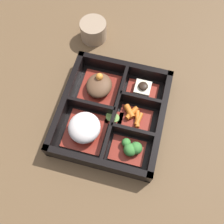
{
  "coord_description": "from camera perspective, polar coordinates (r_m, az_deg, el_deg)",
  "views": [
    {
      "loc": [
        -0.25,
        -0.07,
        0.59
      ],
      "look_at": [
        0.0,
        0.0,
        0.03
      ],
      "focal_mm": 42.0,
      "sensor_mm": 36.0,
      "label": 1
    }
  ],
  "objects": [
    {
      "name": "bowl_pickles",
      "position": [
        0.63,
        0.39,
        -1.26
      ],
      "size": [
        0.04,
        0.04,
        0.01
      ],
      "color": "maroon",
      "rests_on": "bento_base"
    },
    {
      "name": "bowl_carrots",
      "position": [
        0.63,
        4.9,
        -1.04
      ],
      "size": [
        0.06,
        0.08,
        0.02
      ],
      "color": "maroon",
      "rests_on": "bento_base"
    },
    {
      "name": "bento_rim",
      "position": [
        0.62,
        0.3,
        -0.08
      ],
      "size": [
        0.27,
        0.24,
        0.05
      ],
      "color": "black",
      "rests_on": "ground_plane"
    },
    {
      "name": "bento_base",
      "position": [
        0.64,
        0.0,
        -0.74
      ],
      "size": [
        0.27,
        0.24,
        0.01
      ],
      "color": "black",
      "rests_on": "ground_plane"
    },
    {
      "name": "bowl_greens",
      "position": [
        0.59,
        4.06,
        -8.0
      ],
      "size": [
        0.06,
        0.08,
        0.03
      ],
      "color": "maroon",
      "rests_on": "bento_base"
    },
    {
      "name": "tea_cup",
      "position": [
        0.76,
        -4.06,
        17.37
      ],
      "size": [
        0.07,
        0.07,
        0.05
      ],
      "color": "gray",
      "rests_on": "ground_plane"
    },
    {
      "name": "bowl_tofu",
      "position": [
        0.66,
        6.64,
        4.96
      ],
      "size": [
        0.05,
        0.08,
        0.03
      ],
      "color": "maroon",
      "rests_on": "bento_base"
    },
    {
      "name": "bowl_rice",
      "position": [
        0.6,
        -6.0,
        -3.53
      ],
      "size": [
        0.1,
        0.09,
        0.05
      ],
      "color": "maroon",
      "rests_on": "bento_base"
    },
    {
      "name": "bowl_stew",
      "position": [
        0.65,
        -2.83,
        5.66
      ],
      "size": [
        0.1,
        0.09,
        0.05
      ],
      "color": "maroon",
      "rests_on": "bento_base"
    },
    {
      "name": "ground_plane",
      "position": [
        0.64,
        0.0,
        -0.92
      ],
      "size": [
        3.0,
        3.0,
        0.0
      ],
      "primitive_type": "plane",
      "color": "brown"
    }
  ]
}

